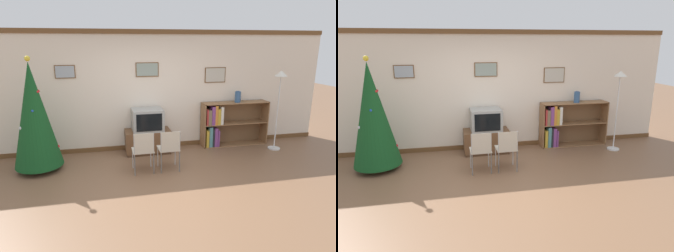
% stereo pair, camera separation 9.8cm
% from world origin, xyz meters
% --- Properties ---
extents(ground_plane, '(24.00, 24.00, 0.00)m').
position_xyz_m(ground_plane, '(0.00, 0.00, 0.00)').
color(ground_plane, brown).
extents(wall_back, '(8.77, 0.11, 2.70)m').
position_xyz_m(wall_back, '(0.00, 2.18, 1.35)').
color(wall_back, silver).
rests_on(wall_back, ground_plane).
extents(christmas_tree, '(0.90, 0.90, 2.20)m').
position_xyz_m(christmas_tree, '(-2.23, 1.34, 1.09)').
color(christmas_tree, maroon).
rests_on(christmas_tree, ground_plane).
extents(tv_console, '(1.01, 0.54, 0.52)m').
position_xyz_m(tv_console, '(-0.00, 1.85, 0.26)').
color(tv_console, '#4C311E').
rests_on(tv_console, ground_plane).
extents(television, '(0.68, 0.52, 0.49)m').
position_xyz_m(television, '(-0.00, 1.85, 0.76)').
color(television, '#9E9E99').
rests_on(television, tv_console).
extents(folding_chair_left, '(0.40, 0.40, 0.82)m').
position_xyz_m(folding_chair_left, '(-0.25, 0.73, 0.47)').
color(folding_chair_left, '#BCB29E').
rests_on(folding_chair_left, ground_plane).
extents(folding_chair_right, '(0.40, 0.40, 0.82)m').
position_xyz_m(folding_chair_right, '(0.25, 0.73, 0.47)').
color(folding_chair_right, '#BCB29E').
rests_on(folding_chair_right, ground_plane).
extents(bookshelf, '(1.62, 0.36, 1.05)m').
position_xyz_m(bookshelf, '(1.85, 1.95, 0.52)').
color(bookshelf, olive).
rests_on(bookshelf, ground_plane).
extents(vase, '(0.14, 0.14, 0.26)m').
position_xyz_m(vase, '(2.18, 1.93, 1.19)').
color(vase, '#335684').
rests_on(vase, bookshelf).
extents(standing_lamp, '(0.28, 0.28, 1.82)m').
position_xyz_m(standing_lamp, '(2.94, 1.43, 1.40)').
color(standing_lamp, silver).
rests_on(standing_lamp, ground_plane).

